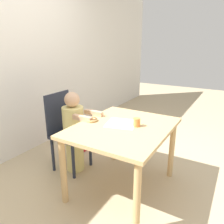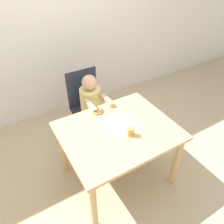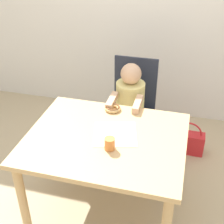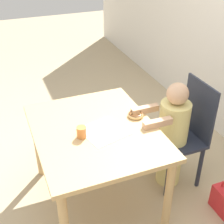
{
  "view_description": "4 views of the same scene",
  "coord_description": "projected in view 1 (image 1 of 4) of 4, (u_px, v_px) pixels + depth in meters",
  "views": [
    {
      "loc": [
        -1.77,
        -0.92,
        1.48
      ],
      "look_at": [
        0.01,
        0.13,
        0.82
      ],
      "focal_mm": 35.0,
      "sensor_mm": 36.0,
      "label": 1
    },
    {
      "loc": [
        -0.83,
        -1.28,
        2.1
      ],
      "look_at": [
        0.01,
        0.13,
        0.82
      ],
      "focal_mm": 35.0,
      "sensor_mm": 36.0,
      "label": 2
    },
    {
      "loc": [
        0.47,
        -1.62,
        1.95
      ],
      "look_at": [
        0.01,
        0.13,
        0.82
      ],
      "focal_mm": 50.0,
      "sensor_mm": 36.0,
      "label": 3
    },
    {
      "loc": [
        1.78,
        -0.57,
        1.99
      ],
      "look_at": [
        0.01,
        0.13,
        0.82
      ],
      "focal_mm": 50.0,
      "sensor_mm": 36.0,
      "label": 4
    }
  ],
  "objects": [
    {
      "name": "child_figure",
      "position": [
        74.0,
        132.0,
        2.54
      ],
      "size": [
        0.26,
        0.45,
        0.96
      ],
      "color": "#E0D17F",
      "rests_on": "ground_plane"
    },
    {
      "name": "dining_table",
      "position": [
        123.0,
        135.0,
        2.16
      ],
      "size": [
        1.07,
        0.87,
        0.7
      ],
      "color": "tan",
      "rests_on": "ground_plane"
    },
    {
      "name": "handbag",
      "position": [
        86.0,
        140.0,
        3.2
      ],
      "size": [
        0.32,
        0.13,
        0.34
      ],
      "color": "red",
      "rests_on": "ground_plane"
    },
    {
      "name": "cup",
      "position": [
        137.0,
        122.0,
        2.11
      ],
      "size": [
        0.07,
        0.07,
        0.08
      ],
      "color": "orange",
      "rests_on": "dining_table"
    },
    {
      "name": "chair",
      "position": [
        67.0,
        131.0,
        2.6
      ],
      "size": [
        0.39,
        0.38,
        0.93
      ],
      "color": "#232838",
      "rests_on": "ground_plane"
    },
    {
      "name": "ground_plane",
      "position": [
        122.0,
        187.0,
        2.34
      ],
      "size": [
        12.0,
        12.0,
        0.0
      ],
      "primitive_type": "plane",
      "color": "tan"
    },
    {
      "name": "donut",
      "position": [
        92.0,
        119.0,
        2.26
      ],
      "size": [
        0.12,
        0.12,
        0.03
      ],
      "color": "#DBB270",
      "rests_on": "dining_table"
    },
    {
      "name": "napkin",
      "position": [
        121.0,
        123.0,
        2.19
      ],
      "size": [
        0.35,
        0.35,
        0.0
      ],
      "color": "white",
      "rests_on": "dining_table"
    },
    {
      "name": "wall_back",
      "position": [
        12.0,
        62.0,
        2.73
      ],
      "size": [
        8.0,
        0.05,
        2.5
      ],
      "color": "silver",
      "rests_on": "ground_plane"
    }
  ]
}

